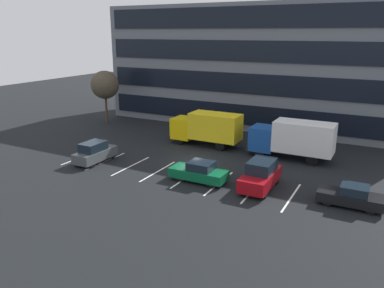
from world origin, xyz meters
TOP-DOWN VIEW (x-y plane):
  - ground_plane at (0.00, 0.00)m, footprint 120.00×120.00m
  - office_building at (0.00, 17.95)m, footprint 37.65×10.88m
  - lot_markings at (0.00, -3.47)m, footprint 19.74×5.40m
  - box_truck_blue at (7.66, 5.11)m, footprint 7.61×2.52m
  - box_truck_yellow_all at (-1.13, 5.32)m, footprint 7.35×2.43m
  - sedan_forest at (2.62, -3.79)m, footprint 4.49×1.88m
  - sedan_black at (13.63, -3.01)m, footprint 4.19×1.76m
  - suv_charcoal at (-7.68, -4.10)m, footprint 1.76×4.16m
  - suv_maroon at (7.28, -2.86)m, footprint 1.98×4.67m
  - bare_tree at (-17.00, 8.62)m, footprint 3.52×3.52m

SIDE VIEW (x-z plane):
  - ground_plane at x=0.00m, z-range 0.00..0.00m
  - lot_markings at x=0.00m, z-range 0.00..0.01m
  - sedan_black at x=13.63m, z-range -0.04..1.46m
  - sedan_forest at x=2.62m, z-range -0.04..1.56m
  - suv_charcoal at x=-7.68m, z-range -0.03..1.85m
  - suv_maroon at x=7.28m, z-range -0.04..2.08m
  - box_truck_yellow_all at x=-1.13m, z-range 0.21..3.62m
  - box_truck_blue at x=7.66m, z-range 0.22..3.75m
  - bare_tree at x=-17.00m, z-range 1.52..8.12m
  - office_building at x=0.00m, z-range 0.00..14.40m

